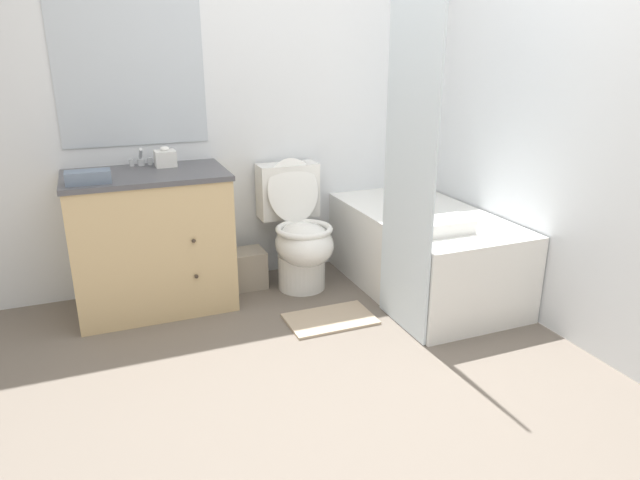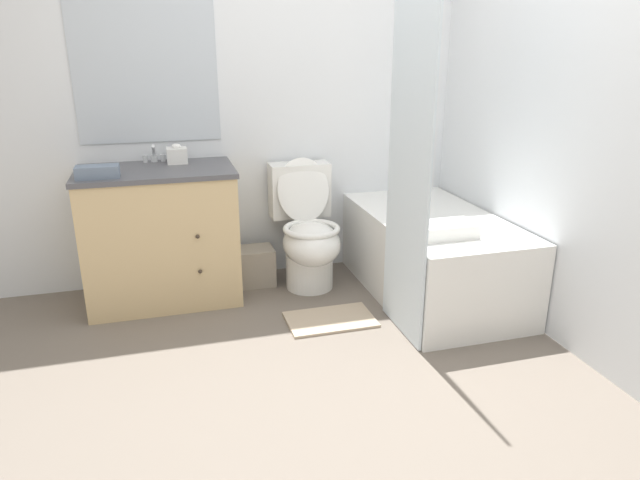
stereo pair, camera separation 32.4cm
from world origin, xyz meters
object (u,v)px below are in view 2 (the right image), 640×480
object	(u,v)px
vanity_cabinet	(161,234)
bath_mat	(330,320)
bathtub	(432,255)
tissue_box	(177,155)
toilet	(308,233)
sink_faucet	(154,157)
bath_towel_folded	(446,230)
wastebasket	(255,266)
hand_towel_folded	(98,172)

from	to	relation	value
vanity_cabinet	bath_mat	world-z (taller)	vanity_cabinet
bathtub	tissue_box	xyz separation A→B (m)	(-1.54, 0.55, 0.63)
toilet	bath_mat	distance (m)	0.67
toilet	sink_faucet	bearing A→B (deg)	164.80
sink_faucet	bath_towel_folded	bearing A→B (deg)	-33.12
bath_towel_folded	bath_mat	bearing A→B (deg)	163.14
toilet	bath_towel_folded	world-z (taller)	toilet
bathtub	bath_towel_folded	distance (m)	0.51
tissue_box	sink_faucet	bearing A→B (deg)	153.91
bath_mat	vanity_cabinet	bearing A→B (deg)	146.53
toilet	bath_towel_folded	distance (m)	0.99
tissue_box	wastebasket	bearing A→B (deg)	-8.94
bathtub	bath_towel_folded	size ratio (longest dim) A/B	4.16
sink_faucet	bathtub	xyz separation A→B (m)	(1.68, -0.62, -0.62)
hand_towel_folded	bath_mat	size ratio (longest dim) A/B	0.45
bathtub	hand_towel_folded	xyz separation A→B (m)	(-1.99, 0.24, 0.62)
toilet	wastebasket	xyz separation A→B (m)	(-0.34, 0.12, -0.24)
sink_faucet	bath_mat	bearing A→B (deg)	-41.54
wastebasket	tissue_box	size ratio (longest dim) A/B	2.05
toilet	hand_towel_folded	distance (m)	1.36
tissue_box	toilet	bearing A→B (deg)	-13.15
hand_towel_folded	bath_towel_folded	size ratio (longest dim) A/B	0.70
hand_towel_folded	bath_towel_folded	bearing A→B (deg)	-18.76
bath_towel_folded	sink_faucet	bearing A→B (deg)	146.88
toilet	bath_towel_folded	xyz separation A→B (m)	(0.61, -0.75, 0.21)
vanity_cabinet	toilet	bearing A→B (deg)	-2.83
vanity_cabinet	wastebasket	bearing A→B (deg)	6.55
wastebasket	tissue_box	xyz separation A→B (m)	(-0.46, 0.07, 0.78)
tissue_box	bath_towel_folded	size ratio (longest dim) A/B	0.37
sink_faucet	wastebasket	xyz separation A→B (m)	(0.60, -0.14, -0.76)
bathtub	tissue_box	distance (m)	1.75
vanity_cabinet	tissue_box	distance (m)	0.51
vanity_cabinet	hand_towel_folded	distance (m)	0.57
vanity_cabinet	sink_faucet	xyz separation A→B (m)	(-0.00, 0.21, 0.45)
toilet	bath_towel_folded	bearing A→B (deg)	-51.13
hand_towel_folded	toilet	bearing A→B (deg)	5.64
bath_towel_folded	bathtub	bearing A→B (deg)	71.80
toilet	bath_towel_folded	size ratio (longest dim) A/B	2.55
sink_faucet	bath_mat	world-z (taller)	sink_faucet
sink_faucet	bathtub	world-z (taller)	sink_faucet
vanity_cabinet	wastebasket	distance (m)	0.68
vanity_cabinet	bath_towel_folded	bearing A→B (deg)	-27.36
tissue_box	bath_mat	world-z (taller)	tissue_box
hand_towel_folded	bath_mat	bearing A→B (deg)	-19.70
vanity_cabinet	wastebasket	size ratio (longest dim) A/B	3.67
bathtub	hand_towel_folded	bearing A→B (deg)	173.01
tissue_box	bath_mat	distance (m)	1.41
toilet	hand_towel_folded	xyz separation A→B (m)	(-1.25, -0.12, 0.52)
vanity_cabinet	bathtub	world-z (taller)	vanity_cabinet
sink_faucet	toilet	size ratio (longest dim) A/B	0.17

